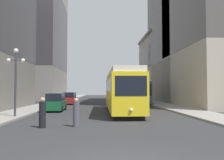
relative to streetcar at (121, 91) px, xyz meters
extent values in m
cube|color=gray|center=(-9.65, 24.01, -2.03)|extent=(3.27, 120.00, 0.15)
cube|color=gray|center=(6.72, 24.01, -2.03)|extent=(3.27, 120.00, 0.15)
cube|color=black|center=(0.00, 0.01, -1.93)|extent=(2.27, 12.65, 0.35)
cube|color=yellow|center=(0.00, 0.01, -0.20)|extent=(2.67, 13.75, 3.10)
cube|color=black|center=(0.00, 0.01, 0.50)|extent=(2.69, 13.20, 1.08)
cube|color=silver|center=(0.00, 0.01, 1.57)|extent=(2.46, 13.48, 0.44)
cube|color=black|center=(0.03, -6.84, 0.34)|extent=(2.21, 0.09, 1.40)
sphere|color=#F2EACC|center=(0.03, -6.91, -1.30)|extent=(0.24, 0.24, 0.24)
cube|color=black|center=(3.87, 15.40, -1.93)|extent=(2.25, 11.08, 0.35)
cube|color=#334C8C|center=(3.87, 15.40, -0.20)|extent=(2.64, 12.05, 3.10)
cube|color=black|center=(3.87, 15.40, 0.34)|extent=(2.66, 11.57, 1.30)
cube|color=black|center=(3.91, 9.41, 0.11)|extent=(2.30, 0.09, 1.71)
cylinder|color=black|center=(-7.55, 0.47, -1.78)|extent=(0.19, 0.64, 0.64)
cylinder|color=black|center=(-7.59, 3.27, -1.78)|extent=(0.19, 0.64, 0.64)
cylinder|color=black|center=(-5.84, 0.49, -1.78)|extent=(0.19, 0.64, 0.64)
cylinder|color=black|center=(-5.88, 3.29, -1.78)|extent=(0.19, 0.64, 0.64)
cube|color=#14512D|center=(-6.71, 1.88, -1.50)|extent=(1.85, 4.54, 0.84)
cube|color=black|center=(-6.72, 1.99, -0.68)|extent=(1.61, 2.50, 0.80)
cylinder|color=black|center=(-7.64, 12.40, -1.78)|extent=(0.21, 0.65, 0.64)
cylinder|color=black|center=(-7.50, 15.15, -1.78)|extent=(0.21, 0.65, 0.64)
cylinder|color=black|center=(-5.93, 12.31, -1.78)|extent=(0.21, 0.65, 0.64)
cylinder|color=black|center=(-5.79, 15.06, -1.78)|extent=(0.21, 0.65, 0.64)
cube|color=maroon|center=(-6.71, 13.73, -1.50)|extent=(2.03, 4.53, 0.84)
cube|color=black|center=(-6.71, 13.84, -0.68)|extent=(1.71, 2.52, 0.80)
cylinder|color=#4C4C56|center=(-3.49, -8.95, -1.38)|extent=(0.38, 0.38, 1.44)
sphere|color=tan|center=(-3.49, -8.95, -0.54)|extent=(0.26, 0.26, 0.26)
cylinder|color=black|center=(-5.38, -9.23, -1.36)|extent=(0.39, 0.39, 1.48)
sphere|color=tan|center=(-5.38, -9.23, -0.50)|extent=(0.26, 0.26, 0.26)
cylinder|color=#333338|center=(-8.61, -4.39, 0.50)|extent=(0.16, 0.16, 4.90)
sphere|color=white|center=(-8.61, -4.39, 3.11)|extent=(0.36, 0.36, 0.36)
sphere|color=white|center=(-9.16, -4.39, 2.36)|extent=(0.31, 0.31, 0.31)
sphere|color=white|center=(-8.06, -4.39, 2.36)|extent=(0.31, 0.31, 0.31)
cube|color=#333338|center=(-8.61, -4.39, 2.36)|extent=(1.10, 0.06, 0.06)
cube|color=gray|center=(-17.28, 33.40, 11.94)|extent=(12.01, 20.36, 28.08)
cube|color=#423F43|center=(-17.28, 33.40, 13.34)|extent=(12.05, 20.40, 16.85)
cube|color=#B2A893|center=(14.27, 31.82, 5.02)|extent=(11.83, 14.27, 14.25)
cube|color=#595451|center=(14.27, 31.82, 5.74)|extent=(11.87, 14.31, 8.55)
cube|color=gray|center=(14.27, 31.82, 12.40)|extent=(12.43, 14.87, 0.50)
cube|color=gray|center=(14.96, 19.51, 12.05)|extent=(13.23, 16.02, 28.29)
cube|color=#494440|center=(14.96, 19.51, 13.46)|extent=(13.27, 16.06, 16.98)
camera|label=1|loc=(-2.12, -22.96, 0.04)|focal=37.90mm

